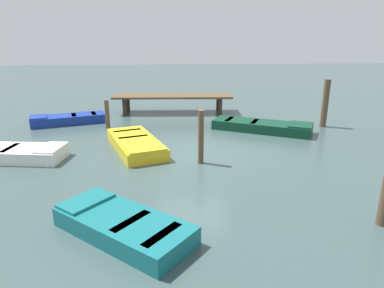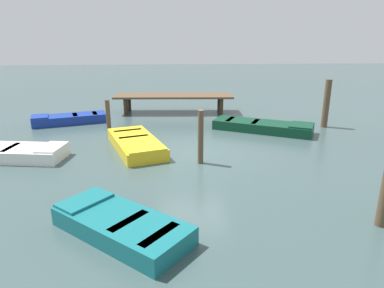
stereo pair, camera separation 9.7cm
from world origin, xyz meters
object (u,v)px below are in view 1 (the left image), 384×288
Objects in this scene: mooring_piling_near_right at (201,137)px; mooring_piling_near_left at (325,103)px; rowboat_yellow at (136,144)px; rowboat_dark_green at (262,126)px; dock_segment at (173,97)px; rowboat_blue at (68,119)px; mooring_piling_mid_right at (107,115)px; rowboat_white at (18,153)px; rowboat_teal at (123,225)px.

mooring_piling_near_left is (5.97, 4.16, 0.19)m from mooring_piling_near_right.
rowboat_yellow is 2.17× the size of mooring_piling_near_right.
rowboat_yellow is (-5.22, -2.07, 0.00)m from rowboat_dark_green.
dock_segment is 1.67× the size of rowboat_yellow.
dock_segment is at bearing 147.42° from rowboat_yellow.
rowboat_blue is at bearing 134.62° from mooring_piling_near_right.
mooring_piling_near_right is at bearing -50.78° from mooring_piling_mid_right.
mooring_piling_mid_right is at bearing 64.74° from rowboat_white.
rowboat_dark_green is 1.37× the size of rowboat_teal.
rowboat_yellow is (-1.51, -6.12, -0.63)m from dock_segment.
rowboat_yellow is 2.76m from mooring_piling_near_right.
rowboat_blue and rowboat_white have the same top height.
rowboat_dark_green is 9.42m from rowboat_white.
mooring_piling_mid_right is at bearing -38.90° from rowboat_teal.
rowboat_teal is at bearing 92.58° from rowboat_blue.
rowboat_yellow is at bearing -162.35° from mooring_piling_near_left.
rowboat_dark_green and rowboat_blue have the same top height.
rowboat_teal is 11.45m from mooring_piling_near_left.
rowboat_white is 1.51× the size of mooring_piling_near_left.
rowboat_teal is (-1.36, -11.68, -0.63)m from dock_segment.
dock_segment is at bearing 94.93° from mooring_piling_near_right.
rowboat_white is at bearing -124.21° from dock_segment.
rowboat_dark_green and rowboat_yellow have the same top height.
rowboat_dark_green is 5.61m from rowboat_yellow.
mooring_piling_near_right reaches higher than rowboat_yellow.
rowboat_blue is (-3.42, 4.10, 0.00)m from rowboat_yellow.
rowboat_blue is at bearing 172.55° from mooring_piling_near_left.
rowboat_white is 1.85× the size of mooring_piling_near_right.
mooring_piling_near_left is (8.00, 8.15, 0.84)m from rowboat_teal.
mooring_piling_near_left is (6.63, -3.53, 0.21)m from dock_segment.
mooring_piling_near_right reaches higher than rowboat_white.
rowboat_blue is at bearing -154.28° from dock_segment.
rowboat_yellow is 1.17× the size of rowboat_white.
mooring_piling_near_left reaches higher than rowboat_white.
mooring_piling_near_right is at bearing 0.75° from rowboat_white.
rowboat_teal is 10.29m from rowboat_blue.
rowboat_yellow is at bearing -100.42° from dock_segment.
rowboat_blue is 4.84m from rowboat_white.
rowboat_teal is at bearing -17.18° from rowboat_yellow.
rowboat_dark_green is 9.15m from rowboat_teal.
dock_segment is 7.52m from mooring_piling_near_left.
rowboat_blue is 11.69m from mooring_piling_near_left.
rowboat_white is at bearing -124.02° from mooring_piling_mid_right.
rowboat_teal is 6.22m from rowboat_white.
mooring_piling_near_right is at bearing 35.55° from rowboat_yellow.
rowboat_teal is at bearing -134.47° from mooring_piling_near_left.
rowboat_white is 12.40m from mooring_piling_near_left.
mooring_piling_mid_right is (-1.54, 8.36, 0.44)m from rowboat_teal.
dock_segment reaches higher than rowboat_teal.
dock_segment is 8.68m from rowboat_white.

